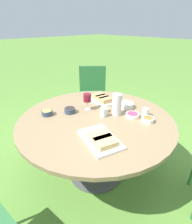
{
  "coord_description": "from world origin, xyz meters",
  "views": [
    {
      "loc": [
        -1.05,
        1.02,
        1.51
      ],
      "look_at": [
        0.0,
        0.0,
        0.76
      ],
      "focal_mm": 28.0,
      "sensor_mm": 36.0,
      "label": 1
    }
  ],
  "objects_px": {
    "water_pitcher": "(117,105)",
    "wine_glass": "(87,98)",
    "dining_table": "(96,126)",
    "chair_near_right": "(93,90)"
  },
  "relations": [
    {
      "from": "wine_glass",
      "to": "water_pitcher",
      "type": "bearing_deg",
      "value": -155.03
    },
    {
      "from": "dining_table",
      "to": "chair_near_right",
      "type": "distance_m",
      "value": 1.29
    },
    {
      "from": "water_pitcher",
      "to": "dining_table",
      "type": "bearing_deg",
      "value": 63.86
    },
    {
      "from": "dining_table",
      "to": "water_pitcher",
      "type": "relative_size",
      "value": 6.86
    },
    {
      "from": "water_pitcher",
      "to": "wine_glass",
      "type": "height_order",
      "value": "water_pitcher"
    },
    {
      "from": "chair_near_right",
      "to": "water_pitcher",
      "type": "height_order",
      "value": "water_pitcher"
    },
    {
      "from": "wine_glass",
      "to": "chair_near_right",
      "type": "bearing_deg",
      "value": -46.0
    },
    {
      "from": "water_pitcher",
      "to": "wine_glass",
      "type": "relative_size",
      "value": 1.23
    },
    {
      "from": "water_pitcher",
      "to": "wine_glass",
      "type": "distance_m",
      "value": 0.31
    },
    {
      "from": "dining_table",
      "to": "wine_glass",
      "type": "xyz_separation_m",
      "value": [
        0.19,
        -0.06,
        0.22
      ]
    }
  ]
}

